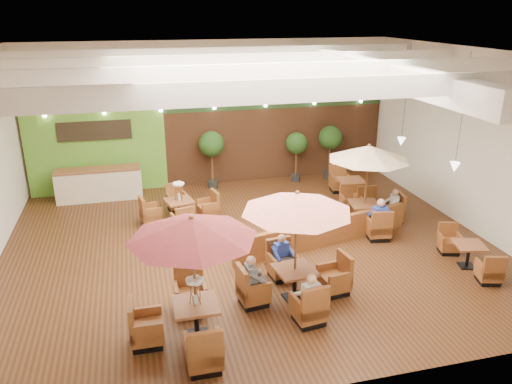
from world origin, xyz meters
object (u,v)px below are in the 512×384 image
object	(u,v)px
topiary_1	(297,145)
topiary_2	(330,140)
table_2	(367,171)
diner_4	(393,202)
diner_0	(310,293)
service_counter	(99,184)
table_0	(190,253)
diner_1	(282,252)
table_4	(468,256)
topiary_0	(212,146)
booth_divider	(325,233)
table_3	(180,209)
table_5	(350,191)
diner_3	(379,215)
table_1	(296,227)
diner_2	(253,276)

from	to	relation	value
topiary_1	topiary_2	world-z (taller)	topiary_2
table_2	diner_4	xyz separation A→B (m)	(1.00, 0.00, -1.12)
diner_0	service_counter	bearing A→B (deg)	105.04
service_counter	diner_4	size ratio (longest dim) A/B	4.16
table_0	diner_1	bearing A→B (deg)	38.16
table_0	topiary_1	xyz separation A→B (m)	(5.35, 9.18, -0.51)
table_4	topiary_2	world-z (taller)	topiary_2
topiary_2	diner_0	size ratio (longest dim) A/B	2.80
topiary_1	topiary_2	xyz separation A→B (m)	(1.42, 0.00, 0.13)
service_counter	topiary_0	xyz separation A→B (m)	(4.19, 0.20, 1.09)
booth_divider	diner_1	size ratio (longest dim) A/B	7.92
service_counter	table_3	xyz separation A→B (m)	(2.61, -2.71, -0.16)
diner_4	diner_1	bearing A→B (deg)	132.31
table_5	topiary_1	distance (m)	3.06
service_counter	topiary_1	size ratio (longest dim) A/B	1.50
booth_divider	table_3	xyz separation A→B (m)	(-3.92, 2.85, 0.01)
table_5	diner_0	xyz separation A→B (m)	(-4.02, -6.70, 0.36)
topiary_1	diner_3	bearing A→B (deg)	-83.19
topiary_0	diner_1	world-z (taller)	topiary_0
topiary_2	diner_1	xyz separation A→B (m)	(-4.22, -7.25, -0.89)
table_0	topiary_0	size ratio (longest dim) A/B	1.26
table_4	diner_3	xyz separation A→B (m)	(-1.54, 2.17, 0.46)
booth_divider	table_1	xyz separation A→B (m)	(-1.76, -2.49, 1.47)
service_counter	diner_0	world-z (taller)	diner_0
service_counter	topiary_0	distance (m)	4.33
diner_4	diner_2	bearing A→B (deg)	135.78
service_counter	diner_0	distance (m)	10.26
diner_4	topiary_0	bearing A→B (deg)	60.11
table_0	diner_2	bearing A→B (deg)	31.92
table_1	diner_1	distance (m)	1.53
table_0	diner_4	size ratio (longest dim) A/B	3.91
booth_divider	topiary_2	distance (m)	6.39
table_4	table_5	xyz separation A→B (m)	(-1.01, 5.34, 0.06)
table_3	diner_4	bearing A→B (deg)	-27.44
table_0	table_4	bearing A→B (deg)	10.40
service_counter	booth_divider	bearing A→B (deg)	-40.47
table_3	diner_2	distance (m)	5.48
table_1	topiary_2	size ratio (longest dim) A/B	1.27
service_counter	diner_1	size ratio (longest dim) A/B	4.04
table_2	diner_3	bearing A→B (deg)	-80.90
table_0	diner_0	size ratio (longest dim) A/B	3.63
table_4	topiary_2	xyz separation A→B (m)	(-0.81, 7.92, 1.30)
topiary_2	table_1	bearing A→B (deg)	-117.07
table_1	table_5	world-z (taller)	table_1
topiary_2	table_5	bearing A→B (deg)	-94.57
diner_2	diner_4	size ratio (longest dim) A/B	1.12
topiary_0	diner_0	distance (m)	9.34
table_3	topiary_2	world-z (taller)	topiary_2
booth_divider	diner_2	xyz separation A→B (m)	(-2.77, -2.49, 0.36)
table_2	diner_2	xyz separation A→B (m)	(-4.51, -3.51, -1.08)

